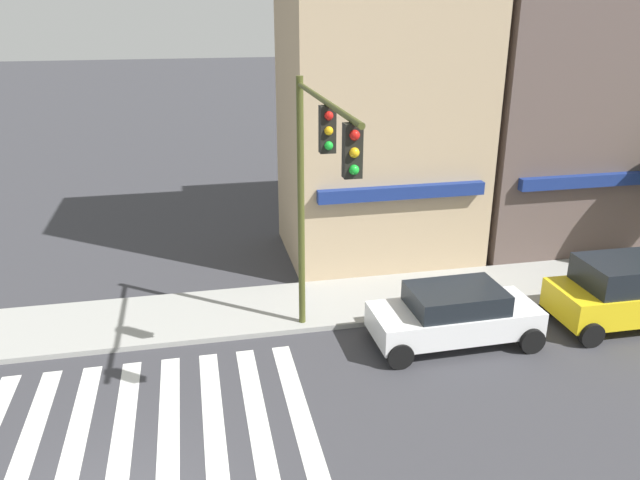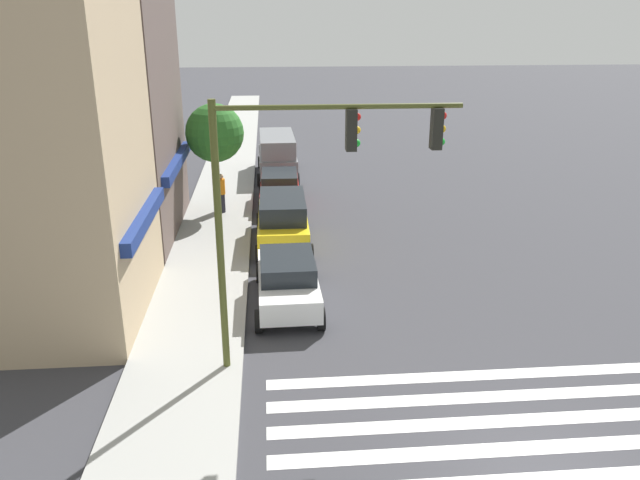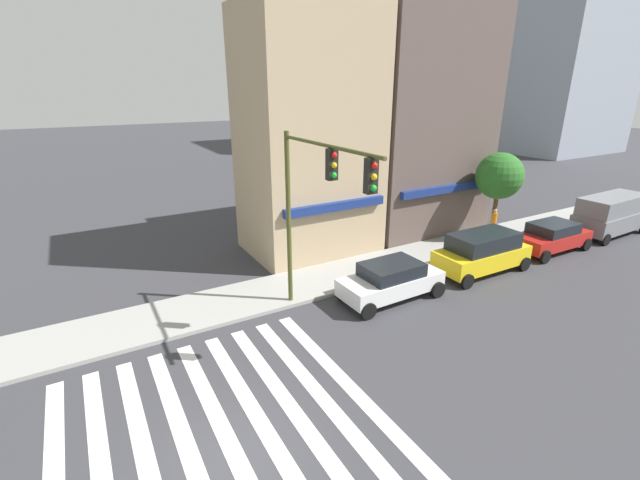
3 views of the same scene
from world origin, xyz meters
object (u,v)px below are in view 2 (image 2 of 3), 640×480
object	(u,v)px
pedestrian_orange_vest	(222,192)
street_tree	(215,133)
sedan_white	(288,279)
suv_yellow	(283,219)
van_grey	(277,154)
sedan_red	(280,188)
traffic_signal	(304,180)

from	to	relation	value
pedestrian_orange_vest	street_tree	bearing A→B (deg)	-139.39
sedan_white	suv_yellow	size ratio (longest dim) A/B	0.94
suv_yellow	van_grey	distance (m)	10.99
suv_yellow	sedan_red	size ratio (longest dim) A/B	1.06
sedan_red	street_tree	size ratio (longest dim) A/B	0.92
traffic_signal	suv_yellow	bearing A→B (deg)	1.96
suv_yellow	street_tree	size ratio (longest dim) A/B	0.97
traffic_signal	sedan_white	world-z (taller)	traffic_signal
suv_yellow	van_grey	xyz separation A→B (m)	(10.99, -0.00, 0.25)
street_tree	sedan_white	bearing A→B (deg)	-163.72
sedan_white	street_tree	size ratio (longest dim) A/B	0.91
sedan_white	street_tree	world-z (taller)	street_tree
traffic_signal	pedestrian_orange_vest	world-z (taller)	traffic_signal
van_grey	suv_yellow	bearing A→B (deg)	178.94
sedan_red	pedestrian_orange_vest	world-z (taller)	pedestrian_orange_vest
van_grey	pedestrian_orange_vest	distance (m)	7.49
sedan_white	sedan_red	xyz separation A→B (m)	(10.84, 0.00, 0.00)
sedan_red	sedan_white	bearing A→B (deg)	-178.94
traffic_signal	pedestrian_orange_vest	size ratio (longest dim) A/B	3.88
traffic_signal	van_grey	xyz separation A→B (m)	(20.20, 0.32, -3.71)
van_grey	sedan_white	bearing A→B (deg)	178.94
pedestrian_orange_vest	van_grey	bearing A→B (deg)	156.64
sedan_red	street_tree	bearing A→B (deg)	115.15
sedan_white	van_grey	distance (m)	16.42
pedestrian_orange_vest	sedan_white	bearing A→B (deg)	12.71
van_grey	traffic_signal	bearing A→B (deg)	179.84
van_grey	pedestrian_orange_vest	world-z (taller)	van_grey
van_grey	pedestrian_orange_vest	xyz separation A→B (m)	(-7.02, 2.62, -0.21)
sedan_white	van_grey	xyz separation A→B (m)	(16.42, -0.00, 0.44)
sedan_red	pedestrian_orange_vest	size ratio (longest dim) A/B	2.50
pedestrian_orange_vest	suv_yellow	bearing A→B (deg)	30.56
street_tree	traffic_signal	bearing A→B (deg)	-166.88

